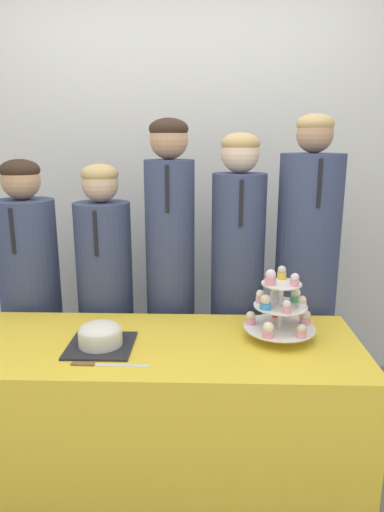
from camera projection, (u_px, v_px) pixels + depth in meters
name	position (u px, v px, depth m)	size (l,w,h in m)	color
wall_back	(178.00, 167.00, 2.90)	(9.00, 0.06, 2.70)	silver
table	(163.00, 417.00, 1.97)	(1.65, 0.64, 0.70)	yellow
round_cake	(100.00, 336.00, 1.84)	(0.26, 0.26, 0.10)	#232328
cake_knife	(97.00, 365.00, 1.69)	(0.30, 0.03, 0.01)	silver
cupcake_stand	(280.00, 307.00, 1.90)	(0.30, 0.30, 0.31)	silver
student_0	(32.00, 304.00, 2.42)	(0.31, 0.31, 1.43)	#384266
student_1	(106.00, 306.00, 2.41)	(0.29, 0.29, 1.41)	#384266
student_2	(171.00, 283.00, 2.36)	(0.25, 0.25, 1.62)	#384266
student_3	(237.00, 292.00, 2.36)	(0.27, 0.27, 1.55)	#384266
student_4	(305.00, 289.00, 2.35)	(0.31, 0.32, 1.64)	#384266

